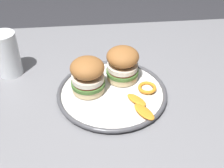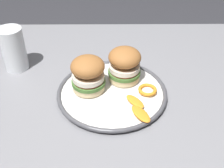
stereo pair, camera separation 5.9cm
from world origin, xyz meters
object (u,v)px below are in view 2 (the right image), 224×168
at_px(dinner_plate, 112,93).
at_px(sandwich_half_right, 125,64).
at_px(sandwich_half_left, 88,74).
at_px(drinking_glass, 14,51).
at_px(dining_table, 87,117).

distance_m(dinner_plate, sandwich_half_right, 0.09).
bearing_deg(sandwich_half_left, dinner_plate, 171.03).
distance_m(sandwich_half_right, drinking_glass, 0.35).
xyz_separation_m(dinner_plate, drinking_glass, (0.30, -0.14, 0.05)).
xyz_separation_m(sandwich_half_left, sandwich_half_right, (-0.10, -0.04, 0.00)).
xyz_separation_m(dining_table, sandwich_half_left, (-0.01, 0.01, 0.17)).
distance_m(dining_table, sandwich_half_left, 0.17).
relative_size(dining_table, sandwich_half_left, 11.52).
bearing_deg(dinner_plate, dining_table, -11.85).
relative_size(sandwich_half_right, drinking_glass, 0.76).
distance_m(dinner_plate, drinking_glass, 0.34).
height_order(dining_table, dinner_plate, dinner_plate).
height_order(dinner_plate, drinking_glass, drinking_glass).
relative_size(dining_table, drinking_glass, 10.28).
xyz_separation_m(dining_table, sandwich_half_right, (-0.11, -0.04, 0.17)).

